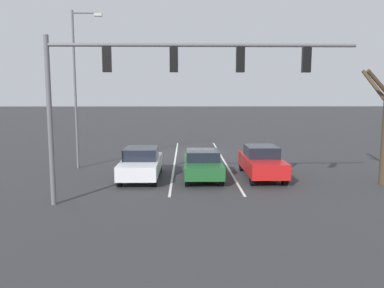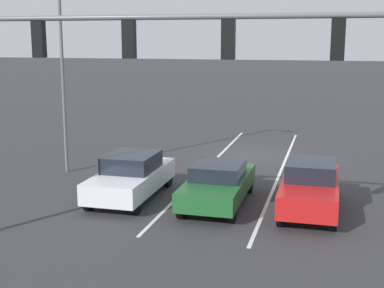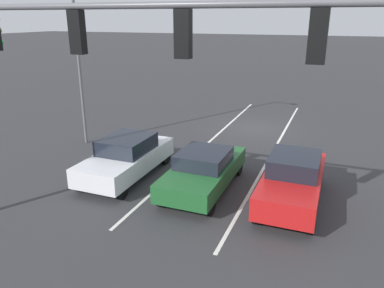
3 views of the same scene
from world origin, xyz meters
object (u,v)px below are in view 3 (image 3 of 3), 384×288
car_white_rightlane_front (127,157)px  street_lamp_right_shoulder (79,36)px  car_red_leftlane_front (293,179)px  car_darkgreen_midlane_front (204,170)px  traffic_signal_gantry (57,58)px

car_white_rightlane_front → street_lamp_right_shoulder: street_lamp_right_shoulder is taller
car_white_rightlane_front → street_lamp_right_shoulder: size_ratio=0.51×
car_red_leftlane_front → car_white_rightlane_front: size_ratio=1.01×
car_darkgreen_midlane_front → traffic_signal_gantry: bearing=67.0°
car_white_rightlane_front → car_red_leftlane_front: bearing=-178.7°
traffic_signal_gantry → car_white_rightlane_front: bearing=-75.3°
car_white_rightlane_front → street_lamp_right_shoulder: (3.96, -2.87, 4.37)m
traffic_signal_gantry → street_lamp_right_shoulder: street_lamp_right_shoulder is taller
car_darkgreen_midlane_front → street_lamp_right_shoulder: bearing=-21.7°
car_white_rightlane_front → car_darkgreen_midlane_front: bearing=-179.8°
car_darkgreen_midlane_front → street_lamp_right_shoulder: (7.18, -2.86, 4.41)m
traffic_signal_gantry → street_lamp_right_shoulder: bearing=-55.5°
car_white_rightlane_front → street_lamp_right_shoulder: bearing=-36.0°
street_lamp_right_shoulder → car_red_leftlane_front: bearing=165.2°
traffic_signal_gantry → street_lamp_right_shoulder: (5.19, -7.56, 0.08)m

